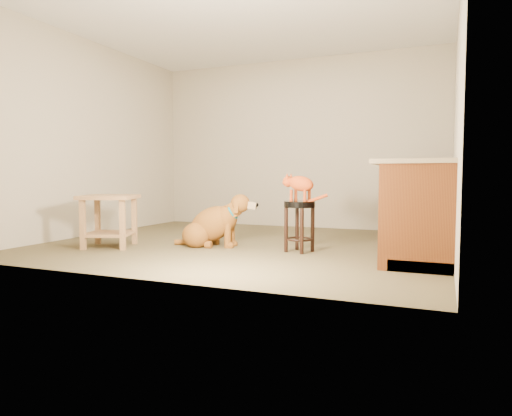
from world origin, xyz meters
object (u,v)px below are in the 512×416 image
at_px(side_table, 109,213).
at_px(tabby_kitten, 299,184).
at_px(golden_retriever, 213,225).
at_px(padded_stool, 299,216).
at_px(wood_stool, 400,207).

xyz_separation_m(side_table, tabby_kitten, (2.06, 0.50, 0.32)).
height_order(golden_retriever, tabby_kitten, tabby_kitten).
distance_m(padded_stool, wood_stool, 2.16).
height_order(padded_stool, golden_retriever, golden_retriever).
relative_size(wood_stool, side_table, 0.97).
relative_size(padded_stool, side_table, 0.73).
xyz_separation_m(wood_stool, tabby_kitten, (-0.84, -1.99, 0.34)).
distance_m(side_table, golden_retriever, 1.17).
distance_m(padded_stool, golden_retriever, 1.03).
height_order(side_table, tabby_kitten, tabby_kitten).
distance_m(padded_stool, side_table, 2.13).
relative_size(padded_stool, tabby_kitten, 1.03).
xyz_separation_m(padded_stool, tabby_kitten, (-0.01, 0.00, 0.33)).
bearing_deg(side_table, padded_stool, 13.52).
xyz_separation_m(padded_stool, golden_retriever, (-1.02, -0.01, -0.14)).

